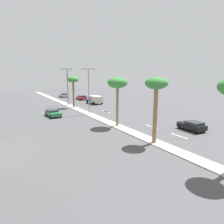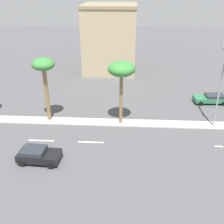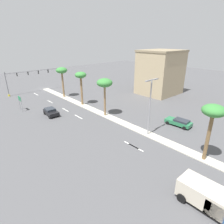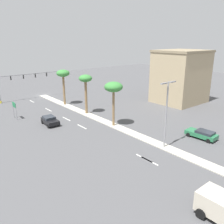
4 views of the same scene
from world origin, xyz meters
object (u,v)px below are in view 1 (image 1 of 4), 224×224
Objects in this scene: street_lamp_leading at (89,87)px; sedan_green_trailing at (53,113)px; sedan_red_mid at (82,97)px; palm_tree_outboard at (156,88)px; street_lamp_left at (67,84)px; sedan_silver_front at (63,95)px; palm_tree_trailing at (73,81)px; box_truck at (95,99)px; sedan_black_left at (192,125)px; palm_tree_left at (117,84)px.

street_lamp_leading reaches higher than sedan_green_trailing.
palm_tree_outboard is at bearing -100.20° from sedan_red_mid.
street_lamp_left reaches higher than sedan_silver_front.
palm_tree_trailing reaches higher than sedan_silver_front.
sedan_black_left is at bearing -88.47° from box_truck.
sedan_black_left is at bearing -88.72° from sedan_red_mid.
palm_tree_left reaches higher than sedan_red_mid.
palm_tree_outboard is at bearing -92.13° from palm_tree_left.
box_truck is (14.27, 10.99, 0.54)m from sedan_green_trailing.
box_truck is at bearing 72.73° from palm_tree_left.
palm_tree_left reaches higher than sedan_black_left.
palm_tree_left is 1.82× the size of sedan_red_mid.
palm_tree_left is 15.58m from sedan_green_trailing.
street_lamp_left is 14.30m from sedan_green_trailing.
palm_tree_trailing reaches higher than sedan_green_trailing.
street_lamp_leading reaches higher than palm_tree_left.
sedan_red_mid is 9.66m from box_truck.
street_lamp_left is 2.31× the size of sedan_black_left.
palm_tree_outboard reaches higher than sedan_black_left.
sedan_red_mid is at bearing 72.05° from street_lamp_leading.
sedan_black_left reaches higher than sedan_green_trailing.
sedan_green_trailing is (-6.85, -11.54, -4.93)m from street_lamp_left.
street_lamp_left is (0.25, 33.07, -0.99)m from palm_tree_outboard.
sedan_red_mid is at bearing -74.30° from sedan_silver_front.
box_truck is at bearing 59.91° from street_lamp_leading.
palm_tree_outboard is 52.89m from sedan_silver_front.
sedan_black_left is at bearing -73.68° from palm_tree_trailing.
palm_tree_left reaches higher than sedan_green_trailing.
sedan_silver_front is (4.47, 19.28, -4.87)m from street_lamp_left.
palm_tree_left is at bearing -95.78° from sedan_silver_front.
sedan_silver_front is 0.76× the size of box_truck.
street_lamp_leading is 1.63× the size of box_truck.
sedan_silver_front is at bearing 76.94° from street_lamp_left.
street_lamp_left is at bearing 90.61° from street_lamp_leading.
sedan_black_left is 0.95× the size of sedan_silver_front.
sedan_silver_front is (4.33, 32.40, -4.75)m from street_lamp_leading.
palm_tree_trailing is at bearing 89.27° from palm_tree_outboard.
palm_tree_outboard is 29.08m from palm_tree_trailing.
street_lamp_leading is 8.63m from sedan_green_trailing.
sedan_green_trailing is at bearing -132.68° from palm_tree_trailing.
palm_tree_left is 25.31m from box_truck.
sedan_green_trailing is at bearing 126.74° from sedan_black_left.
sedan_silver_front is (4.73, 52.35, -5.86)m from palm_tree_outboard.
palm_tree_left is 20.18m from palm_tree_trailing.
sedan_black_left is at bearing -42.95° from palm_tree_left.
street_lamp_leading is (0.06, 11.05, -1.14)m from palm_tree_left.
sedan_green_trailing is (-6.97, -7.55, -5.79)m from palm_tree_trailing.
palm_tree_trailing is (0.04, 20.18, -0.16)m from palm_tree_left.
palm_tree_left is 24.19m from street_lamp_left.
palm_tree_left is at bearing -107.27° from box_truck.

